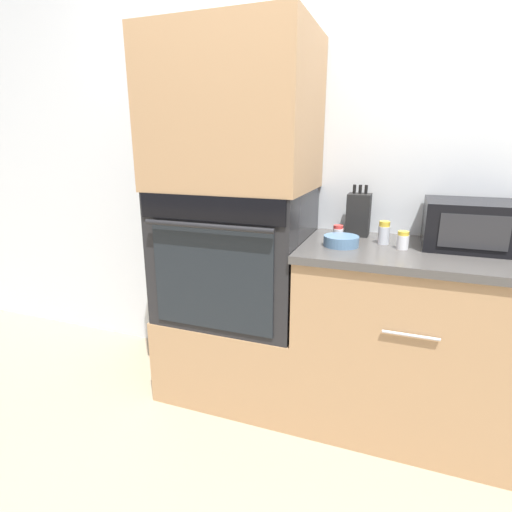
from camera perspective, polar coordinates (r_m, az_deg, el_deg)
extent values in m
plane|color=gray|center=(2.14, 4.44, -24.05)|extent=(12.00, 12.00, 0.00)
cube|color=silver|center=(2.26, 9.65, 12.58)|extent=(8.00, 0.05, 2.50)
cube|color=#A87F56|center=(2.35, -2.63, -13.19)|extent=(0.77, 0.60, 0.46)
cube|color=black|center=(2.13, -2.83, 0.40)|extent=(0.74, 0.59, 0.68)
cube|color=black|center=(1.80, -6.69, 6.71)|extent=(0.71, 0.01, 0.12)
cube|color=#3FBFF2|center=(1.80, -6.74, 6.69)|extent=(0.09, 0.00, 0.03)
cube|color=black|center=(1.88, -6.37, -3.27)|extent=(0.61, 0.01, 0.51)
cylinder|color=black|center=(1.79, -7.07, 4.25)|extent=(0.63, 0.02, 0.02)
cube|color=#A87F56|center=(2.06, -3.11, 19.73)|extent=(0.77, 0.60, 0.73)
cube|color=#A87F56|center=(2.11, 20.67, -11.59)|extent=(1.01, 0.60, 0.87)
cube|color=#474442|center=(1.95, 21.96, 0.40)|extent=(1.03, 0.63, 0.03)
cylinder|color=#B7B7BC|center=(1.74, 21.22, -10.52)|extent=(0.22, 0.01, 0.01)
cube|color=black|center=(2.06, 28.78, 3.94)|extent=(0.43, 0.34, 0.21)
cube|color=#28282B|center=(1.89, 28.69, 3.03)|extent=(0.27, 0.01, 0.15)
cube|color=black|center=(2.13, 14.42, 5.75)|extent=(0.12, 0.11, 0.21)
cylinder|color=black|center=(2.12, 13.88, 9.27)|extent=(0.02, 0.02, 0.04)
cylinder|color=black|center=(2.11, 14.67, 9.21)|extent=(0.02, 0.02, 0.04)
cylinder|color=black|center=(2.11, 15.45, 9.14)|extent=(0.02, 0.02, 0.04)
cylinder|color=#517599|center=(1.90, 12.07, 2.12)|extent=(0.16, 0.16, 0.05)
cylinder|color=silver|center=(1.92, 20.22, 1.89)|extent=(0.05, 0.05, 0.06)
cylinder|color=gold|center=(1.91, 20.33, 3.07)|extent=(0.05, 0.05, 0.02)
cylinder|color=silver|center=(2.02, 11.62, 3.08)|extent=(0.05, 0.05, 0.06)
cylinder|color=red|center=(2.01, 11.68, 4.10)|extent=(0.05, 0.05, 0.02)
cylinder|color=silver|center=(1.99, 17.78, 2.87)|extent=(0.05, 0.05, 0.08)
cylinder|color=gold|center=(1.98, 17.91, 4.40)|extent=(0.05, 0.05, 0.02)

